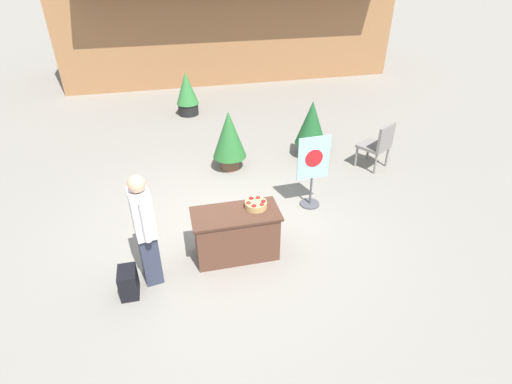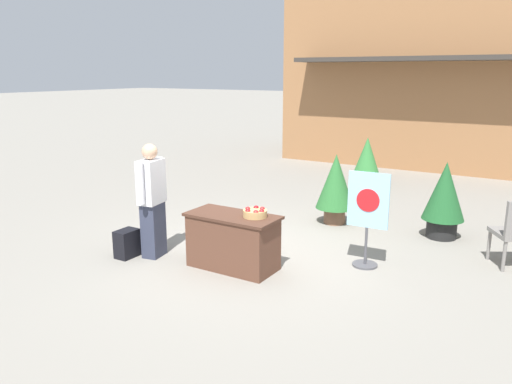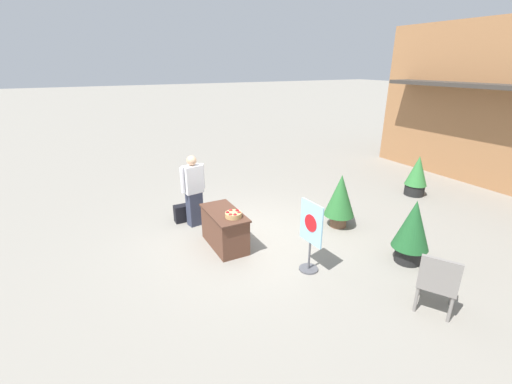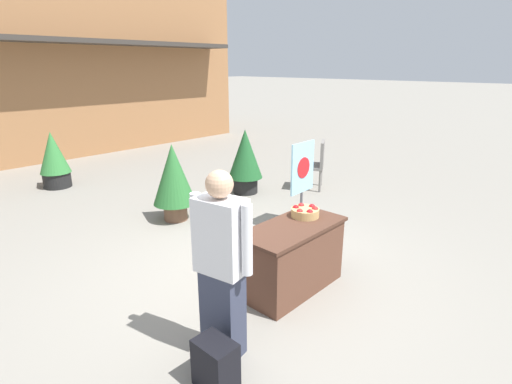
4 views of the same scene
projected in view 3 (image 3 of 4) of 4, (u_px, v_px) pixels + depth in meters
The scene contains 10 objects.
ground_plane at pixel (251, 236), 7.73m from camera, with size 120.00×120.00×0.00m, color gray.
display_table at pixel (225, 229), 7.20m from camera, with size 1.31×0.63×0.78m.
apple_basket at pixel (233, 214), 6.80m from camera, with size 0.33×0.33×0.13m.
person_visitor at pixel (194, 190), 7.99m from camera, with size 0.33×0.60×1.71m.
backpack at pixel (181, 213), 8.38m from camera, with size 0.24×0.34×0.42m.
poster_board at pixel (311, 234), 6.21m from camera, with size 0.59×0.36×1.37m.
patio_chair at pixel (438, 281), 5.19m from camera, with size 0.76×0.76×1.01m.
potted_plant_near_right at pixel (417, 175), 9.95m from camera, with size 0.61×0.61×1.18m.
potted_plant_far_left at pixel (340, 197), 7.95m from camera, with size 0.70×0.70×1.29m.
potted_plant_far_right at pixel (413, 229), 6.50m from camera, with size 0.69×0.69×1.29m.
Camera 3 is at (6.15, -3.08, 3.66)m, focal length 24.00 mm.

